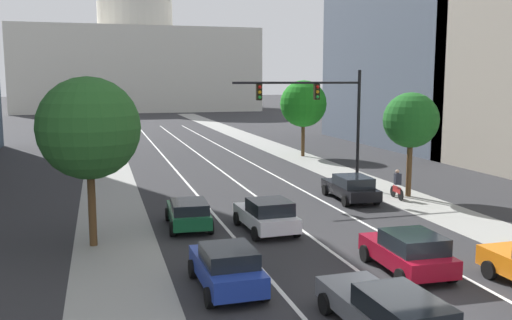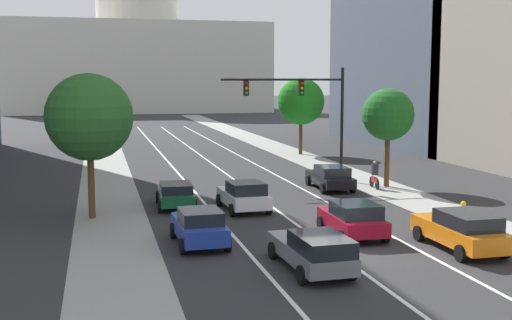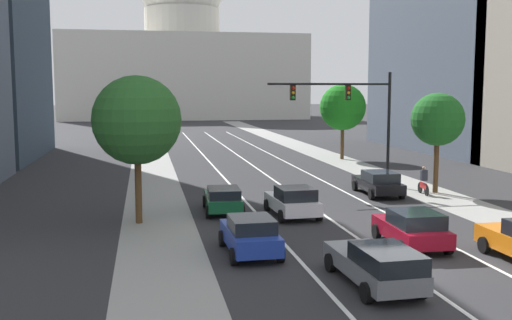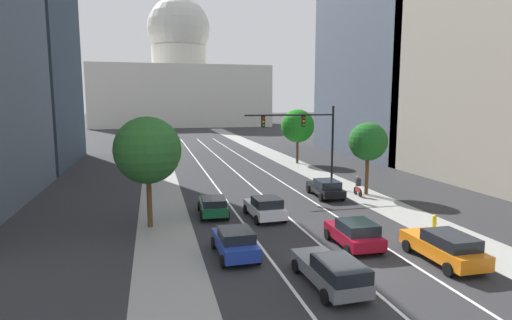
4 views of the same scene
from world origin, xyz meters
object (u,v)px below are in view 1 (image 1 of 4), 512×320
at_px(car_gray, 387,311).
at_px(street_tree_near_right, 303,104).
at_px(street_tree_near_left, 89,128).
at_px(traffic_signal_mast, 322,107).
at_px(capitol_building, 136,50).
at_px(car_crimson, 408,251).
at_px(car_blue, 227,267).
at_px(car_white, 267,215).
at_px(street_tree_far_right, 411,121).
at_px(car_black, 351,187).
at_px(car_green, 188,213).
at_px(cyclist, 397,184).

height_order(car_gray, street_tree_near_right, street_tree_near_right).
relative_size(car_gray, street_tree_near_left, 0.68).
bearing_deg(traffic_signal_mast, capitol_building, 92.49).
height_order(car_crimson, car_blue, car_crimson).
bearing_deg(capitol_building, car_white, -90.86).
distance_m(capitol_building, street_tree_near_right, 87.20).
bearing_deg(street_tree_near_right, street_tree_near_left, -127.44).
relative_size(car_gray, street_tree_far_right, 0.78).
bearing_deg(car_black, car_gray, 160.41).
distance_m(car_black, car_green, 10.49).
bearing_deg(car_black, car_green, 112.12).
distance_m(car_blue, traffic_signal_mast, 18.04).
xyz_separation_m(car_gray, street_tree_far_right, (10.35, 16.24, 3.73)).
xyz_separation_m(car_white, street_tree_far_right, (10.36, 5.24, 3.71)).
bearing_deg(car_blue, capitol_building, -3.78).
distance_m(traffic_signal_mast, street_tree_near_right, 15.84).
height_order(car_blue, car_green, car_blue).
xyz_separation_m(car_crimson, cyclist, (6.04, 11.33, 0.06)).
xyz_separation_m(car_black, car_gray, (-6.57, -16.12, 0.01)).
bearing_deg(street_tree_near_left, car_gray, -55.30).
height_order(car_white, car_green, car_white).
height_order(traffic_signal_mast, street_tree_far_right, traffic_signal_mast).
relative_size(capitol_building, traffic_signal_mast, 6.37).
distance_m(car_gray, traffic_signal_mast, 20.76).
bearing_deg(cyclist, car_black, 87.27).
xyz_separation_m(car_blue, traffic_signal_mast, (9.36, 14.77, 4.42)).
relative_size(capitol_building, street_tree_near_right, 7.64).
bearing_deg(car_white, car_blue, 150.21).
bearing_deg(capitol_building, traffic_signal_mast, -87.51).
bearing_deg(car_blue, cyclist, -49.85).
relative_size(car_white, car_gray, 0.88).
xyz_separation_m(cyclist, street_tree_near_right, (1.20, 18.80, 3.89)).
xyz_separation_m(street_tree_far_right, street_tree_near_right, (0.18, 18.31, 0.24)).
xyz_separation_m(capitol_building, car_blue, (-4.94, -116.25, -12.98)).
relative_size(car_black, car_green, 1.13).
bearing_deg(car_green, cyclist, -73.27).
xyz_separation_m(traffic_signal_mast, street_tree_near_left, (-13.62, -8.43, -0.31)).
xyz_separation_m(car_white, car_blue, (-3.30, -6.42, -0.00)).
height_order(car_crimson, car_gray, car_crimson).
distance_m(cyclist, street_tree_near_left, 18.02).
bearing_deg(car_green, street_tree_near_left, 114.46).
relative_size(car_white, car_blue, 1.04).
distance_m(car_black, street_tree_near_right, 19.26).
xyz_separation_m(car_black, street_tree_near_left, (-14.14, -5.19, 4.13)).
height_order(car_green, street_tree_near_left, street_tree_near_left).
height_order(car_crimson, car_green, car_crimson).
distance_m(car_white, traffic_signal_mast, 11.22).
bearing_deg(street_tree_near_right, car_green, -122.25).
relative_size(capitol_building, street_tree_near_left, 7.48).
distance_m(cyclist, street_tree_near_right, 19.23).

